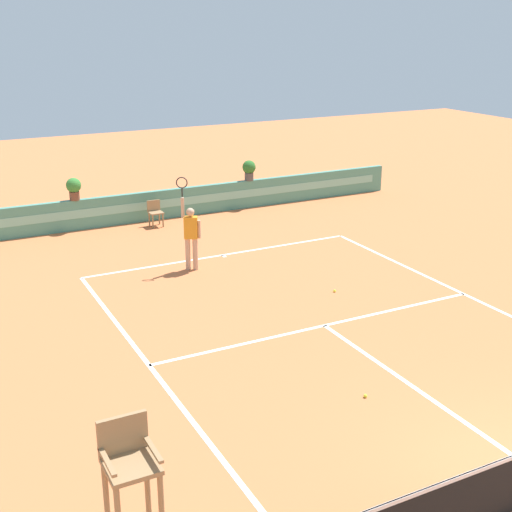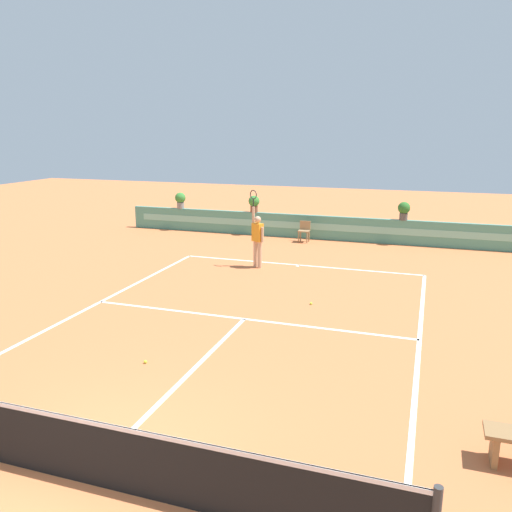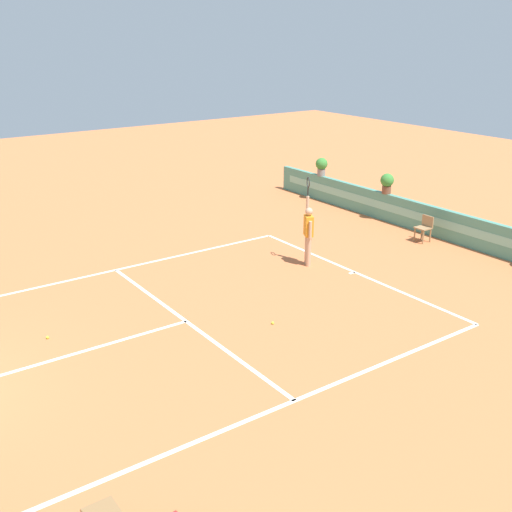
{
  "view_description": "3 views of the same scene",
  "coord_description": "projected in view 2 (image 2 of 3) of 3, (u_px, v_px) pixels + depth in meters",
  "views": [
    {
      "loc": [
        -7.81,
        -5.42,
        6.49
      ],
      "look_at": [
        -0.5,
        8.79,
        1.0
      ],
      "focal_mm": 48.39,
      "sensor_mm": 36.0,
      "label": 1
    },
    {
      "loc": [
        4.11,
        -4.95,
        4.53
      ],
      "look_at": [
        -0.5,
        8.79,
        1.0
      ],
      "focal_mm": 36.71,
      "sensor_mm": 36.0,
      "label": 2
    },
    {
      "loc": [
        11.77,
        0.08,
        6.49
      ],
      "look_at": [
        -0.5,
        8.79,
        1.0
      ],
      "focal_mm": 43.45,
      "sensor_mm": 36.0,
      "label": 3
    }
  ],
  "objects": [
    {
      "name": "court_lines",
      "position": [
        249.0,
        315.0,
        13.09
      ],
      "size": [
        8.32,
        11.94,
        0.01
      ],
      "color": "white",
      "rests_on": "ground"
    },
    {
      "name": "potted_plant_right",
      "position": [
        404.0,
        210.0,
        20.69
      ],
      "size": [
        0.48,
        0.48,
        0.72
      ],
      "color": "#514C47",
      "rests_on": "back_wall_barrier"
    },
    {
      "name": "tennis_ball_mid_court",
      "position": [
        145.0,
        362.0,
        10.38
      ],
      "size": [
        0.07,
        0.07,
        0.07
      ],
      "primitive_type": "sphere",
      "color": "#CCE033",
      "rests_on": "ground"
    },
    {
      "name": "net",
      "position": [
        77.0,
        447.0,
        6.78
      ],
      "size": [
        8.92,
        0.1,
        1.0
      ],
      "color": "#333333",
      "rests_on": "ground"
    },
    {
      "name": "tennis_player",
      "position": [
        257.0,
        237.0,
        17.33
      ],
      "size": [
        0.56,
        0.36,
        2.58
      ],
      "color": "tan",
      "rests_on": "ground"
    },
    {
      "name": "back_wall_barrier",
      "position": [
        325.0,
        228.0,
        21.88
      ],
      "size": [
        18.0,
        0.21,
        1.0
      ],
      "color": "#4C8E7A",
      "rests_on": "ground"
    },
    {
      "name": "potted_plant_far_left",
      "position": [
        180.0,
        199.0,
        23.73
      ],
      "size": [
        0.48,
        0.48,
        0.72
      ],
      "color": "gray",
      "rests_on": "back_wall_barrier"
    },
    {
      "name": "potted_plant_left",
      "position": [
        254.0,
        203.0,
        22.63
      ],
      "size": [
        0.48,
        0.48,
        0.72
      ],
      "color": "brown",
      "rests_on": "back_wall_barrier"
    },
    {
      "name": "ground_plane",
      "position": [
        239.0,
        325.0,
        12.43
      ],
      "size": [
        60.0,
        60.0,
        0.0
      ],
      "primitive_type": "plane",
      "color": "#C66B3D"
    },
    {
      "name": "tennis_ball_near_baseline",
      "position": [
        311.0,
        303.0,
        13.84
      ],
      "size": [
        0.07,
        0.07,
        0.07
      ],
      "primitive_type": "sphere",
      "color": "#CCE033",
      "rests_on": "ground"
    },
    {
      "name": "ball_kid_chair",
      "position": [
        304.0,
        230.0,
        21.43
      ],
      "size": [
        0.44,
        0.44,
        0.85
      ],
      "color": "#99754C",
      "rests_on": "ground"
    }
  ]
}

